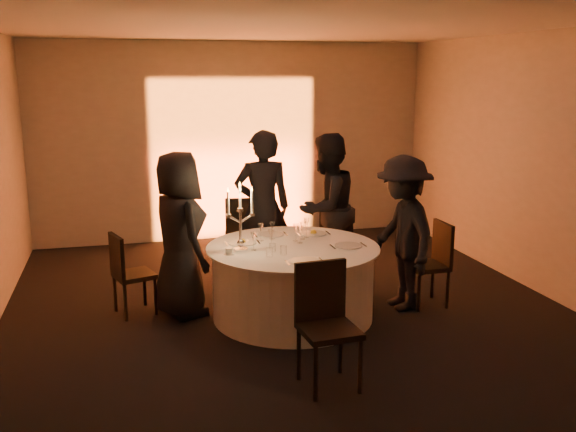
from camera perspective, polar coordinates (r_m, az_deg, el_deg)
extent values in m
plane|color=black|center=(6.90, 0.43, -8.90)|extent=(7.00, 7.00, 0.00)
plane|color=silver|center=(6.44, 0.47, 16.80)|extent=(7.00, 7.00, 0.00)
plane|color=#A19C95|center=(9.89, -4.89, 6.60)|extent=(7.00, 0.00, 7.00)
plane|color=#A19C95|center=(3.34, 16.44, -5.89)|extent=(7.00, 0.00, 7.00)
plane|color=#A19C95|center=(7.83, 22.21, 4.12)|extent=(0.00, 7.00, 7.00)
cube|color=black|center=(9.86, -4.43, -1.99)|extent=(0.25, 0.12, 0.10)
cylinder|color=black|center=(6.89, 0.43, -8.78)|extent=(0.60, 0.60, 0.03)
cylinder|color=black|center=(6.77, 0.43, -5.94)|extent=(0.20, 0.20, 0.75)
cylinder|color=white|center=(6.77, 0.43, -5.94)|extent=(1.68, 1.68, 0.75)
cylinder|color=white|center=(6.66, 0.44, -2.80)|extent=(1.80, 1.80, 0.02)
cube|color=black|center=(7.04, -13.51, -5.13)|extent=(0.49, 0.49, 0.05)
cube|color=black|center=(6.92, -14.98, -3.45)|extent=(0.16, 0.38, 0.44)
cylinder|color=black|center=(7.02, -11.67, -6.98)|extent=(0.04, 0.04, 0.42)
cylinder|color=black|center=(7.31, -12.63, -6.22)|extent=(0.04, 0.04, 0.42)
cylinder|color=black|center=(6.91, -14.26, -7.42)|extent=(0.04, 0.04, 0.42)
cylinder|color=black|center=(7.21, -15.12, -6.62)|extent=(0.04, 0.04, 0.42)
cube|color=black|center=(8.19, -4.00, -1.82)|extent=(0.51, 0.51, 0.05)
cube|color=black|center=(7.92, -3.96, -0.23)|extent=(0.45, 0.10, 0.51)
cylinder|color=black|center=(8.45, -2.73, -3.11)|extent=(0.04, 0.04, 0.48)
cylinder|color=black|center=(8.43, -5.35, -3.19)|extent=(0.04, 0.04, 0.48)
cylinder|color=black|center=(8.08, -2.54, -3.85)|extent=(0.04, 0.04, 0.48)
cylinder|color=black|center=(8.06, -5.28, -3.93)|extent=(0.04, 0.04, 0.48)
cube|color=black|center=(8.14, 2.93, -2.11)|extent=(0.58, 0.58, 0.05)
cube|color=black|center=(7.95, 3.95, -0.54)|extent=(0.39, 0.24, 0.48)
cylinder|color=black|center=(8.45, 2.87, -3.23)|extent=(0.04, 0.04, 0.45)
cylinder|color=black|center=(8.20, 1.12, -3.71)|extent=(0.04, 0.04, 0.45)
cylinder|color=black|center=(8.21, 4.71, -3.72)|extent=(0.04, 0.04, 0.45)
cylinder|color=black|center=(7.95, 2.96, -4.23)|extent=(0.04, 0.04, 0.45)
cube|color=black|center=(7.26, 12.22, -4.37)|extent=(0.41, 0.41, 0.05)
cube|color=black|center=(7.28, 13.60, -2.34)|extent=(0.05, 0.41, 0.46)
cylinder|color=black|center=(7.40, 10.31, -5.81)|extent=(0.04, 0.04, 0.44)
cylinder|color=black|center=(7.10, 11.54, -6.65)|extent=(0.04, 0.04, 0.44)
cylinder|color=black|center=(7.55, 12.70, -5.53)|extent=(0.04, 0.04, 0.44)
cylinder|color=black|center=(7.26, 14.01, -6.34)|extent=(0.04, 0.04, 0.44)
cube|color=black|center=(5.28, 3.68, -10.13)|extent=(0.48, 0.48, 0.05)
cube|color=black|center=(5.36, 2.88, -6.62)|extent=(0.45, 0.07, 0.51)
cylinder|color=black|center=(5.16, 2.47, -13.75)|extent=(0.04, 0.04, 0.48)
cylinder|color=black|center=(5.30, 6.42, -13.07)|extent=(0.04, 0.04, 0.48)
cylinder|color=black|center=(5.48, 0.96, -12.08)|extent=(0.04, 0.04, 0.48)
cylinder|color=black|center=(5.61, 4.71, -11.51)|extent=(0.04, 0.04, 0.48)
imported|color=black|center=(6.81, -9.66, -1.64)|extent=(0.80, 0.99, 1.75)
imported|color=black|center=(7.75, -2.27, 0.75)|extent=(0.70, 0.48, 1.88)
imported|color=black|center=(7.81, 3.43, 0.66)|extent=(1.12, 1.07, 1.83)
imported|color=black|center=(7.02, 10.16, -1.50)|extent=(0.65, 1.10, 1.68)
cylinder|color=white|center=(6.78, -4.07, -2.39)|extent=(0.29, 0.29, 0.01)
cube|color=#B9B9BE|center=(6.76, -5.49, -2.49)|extent=(0.01, 0.17, 0.01)
cube|color=#B9B9BE|center=(6.82, -2.67, -2.31)|extent=(0.02, 0.17, 0.01)
sphere|color=yellow|center=(6.77, -4.08, -2.05)|extent=(0.07, 0.07, 0.07)
cylinder|color=white|center=(7.11, -1.55, -1.66)|extent=(0.29, 0.29, 0.01)
cube|color=#B9B9BE|center=(7.08, -2.90, -1.75)|extent=(0.02, 0.17, 0.01)
cube|color=#B9B9BE|center=(7.15, -0.23, -1.58)|extent=(0.01, 0.17, 0.01)
cylinder|color=white|center=(7.16, 2.27, -1.58)|extent=(0.29, 0.29, 0.01)
cube|color=#B9B9BE|center=(7.11, 0.96, -1.67)|extent=(0.02, 0.17, 0.01)
cube|color=#B9B9BE|center=(7.21, 3.57, -1.50)|extent=(0.01, 0.17, 0.01)
sphere|color=yellow|center=(7.14, 2.28, -1.25)|extent=(0.07, 0.07, 0.07)
cylinder|color=white|center=(6.69, 5.37, -2.64)|extent=(0.28, 0.28, 0.01)
cube|color=#B9B9BE|center=(6.63, 3.99, -2.75)|extent=(0.02, 0.17, 0.01)
cube|color=#B9B9BE|center=(6.75, 6.73, -2.54)|extent=(0.01, 0.17, 0.01)
cylinder|color=white|center=(6.11, 1.50, -4.05)|extent=(0.30, 0.30, 0.01)
cube|color=#B9B9BE|center=(6.07, -0.05, -4.17)|extent=(0.02, 0.17, 0.01)
cube|color=#B9B9BE|center=(6.16, 3.02, -3.94)|extent=(0.02, 0.17, 0.01)
cylinder|color=white|center=(6.40, -5.26, -3.36)|extent=(0.11, 0.11, 0.01)
cylinder|color=white|center=(6.39, -5.27, -3.07)|extent=(0.07, 0.07, 0.06)
cylinder|color=white|center=(6.53, -4.21, -2.96)|extent=(0.14, 0.14, 0.02)
sphere|color=white|center=(6.51, -4.22, -2.41)|extent=(0.08, 0.08, 0.08)
cylinder|color=white|center=(6.47, -4.24, -1.20)|extent=(0.03, 0.03, 0.37)
cylinder|color=white|center=(6.43, -4.27, 0.55)|extent=(0.06, 0.06, 0.03)
cylinder|color=white|center=(6.40, -4.29, 1.65)|extent=(0.02, 0.02, 0.24)
cone|color=orange|center=(6.38, -4.31, 2.90)|extent=(0.02, 0.02, 0.04)
cylinder|color=white|center=(6.44, -4.78, -0.28)|extent=(0.13, 0.02, 0.09)
cylinder|color=white|center=(6.42, -5.32, 0.02)|extent=(0.06, 0.06, 0.03)
cylinder|color=white|center=(6.39, -5.34, 1.12)|extent=(0.02, 0.02, 0.24)
cone|color=orange|center=(6.37, -5.36, 2.37)|extent=(0.02, 0.02, 0.04)
cylinder|color=white|center=(6.46, -3.73, -0.22)|extent=(0.13, 0.02, 0.09)
cylinder|color=white|center=(6.46, -3.22, 0.14)|extent=(0.06, 0.06, 0.03)
cylinder|color=white|center=(6.44, -3.23, 1.23)|extent=(0.02, 0.02, 0.24)
cone|color=orange|center=(6.41, -3.25, 2.47)|extent=(0.02, 0.02, 0.04)
cylinder|color=white|center=(6.52, -3.07, -3.04)|extent=(0.06, 0.06, 0.01)
cylinder|color=white|center=(6.50, -3.08, -2.60)|extent=(0.01, 0.01, 0.10)
cone|color=white|center=(6.48, -3.08, -1.83)|extent=(0.07, 0.07, 0.09)
cylinder|color=white|center=(6.94, 1.29, -2.06)|extent=(0.06, 0.06, 0.01)
cylinder|color=white|center=(6.92, 1.29, -1.64)|extent=(0.01, 0.01, 0.10)
cone|color=white|center=(6.90, 1.30, -0.92)|extent=(0.07, 0.07, 0.09)
cylinder|color=white|center=(6.78, 1.07, -2.40)|extent=(0.06, 0.06, 0.01)
cylinder|color=white|center=(6.77, 1.07, -1.97)|extent=(0.01, 0.01, 0.10)
cone|color=white|center=(6.75, 1.08, -1.23)|extent=(0.07, 0.07, 0.09)
cylinder|color=white|center=(7.13, 1.65, -1.65)|extent=(0.06, 0.06, 0.01)
cylinder|color=white|center=(7.12, 1.66, -1.25)|extent=(0.01, 0.01, 0.10)
cone|color=white|center=(7.10, 1.66, -0.54)|extent=(0.07, 0.07, 0.09)
cylinder|color=white|center=(6.87, -2.42, -2.21)|extent=(0.06, 0.06, 0.01)
cylinder|color=white|center=(6.86, -2.42, -1.79)|extent=(0.01, 0.01, 0.10)
cone|color=white|center=(6.84, -2.43, -1.06)|extent=(0.07, 0.07, 0.09)
cylinder|color=white|center=(6.60, -1.48, -2.82)|extent=(0.06, 0.06, 0.01)
cylinder|color=white|center=(6.59, -1.49, -2.38)|extent=(0.01, 0.01, 0.10)
cone|color=white|center=(6.57, -1.49, -1.62)|extent=(0.07, 0.07, 0.09)
cylinder|color=white|center=(7.01, 1.63, -1.89)|extent=(0.06, 0.06, 0.01)
cylinder|color=white|center=(7.00, 1.63, -1.48)|extent=(0.01, 0.01, 0.10)
cone|color=white|center=(6.98, 1.64, -0.77)|extent=(0.07, 0.07, 0.09)
cylinder|color=white|center=(6.94, -1.42, -2.04)|extent=(0.06, 0.06, 0.01)
cylinder|color=white|center=(6.93, -1.42, -1.63)|extent=(0.01, 0.01, 0.10)
cone|color=white|center=(6.91, -1.42, -0.90)|extent=(0.07, 0.07, 0.09)
cylinder|color=white|center=(6.86, 0.71, -2.23)|extent=(0.06, 0.06, 0.01)
cylinder|color=white|center=(6.84, 0.71, -1.81)|extent=(0.01, 0.01, 0.10)
cone|color=white|center=(6.82, 0.71, -1.08)|extent=(0.07, 0.07, 0.09)
cylinder|color=white|center=(6.44, -1.39, -2.84)|extent=(0.07, 0.07, 0.09)
cylinder|color=white|center=(6.28, -1.67, -3.24)|extent=(0.07, 0.07, 0.09)
cylinder|color=white|center=(6.34, -0.40, -3.08)|extent=(0.07, 0.07, 0.09)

